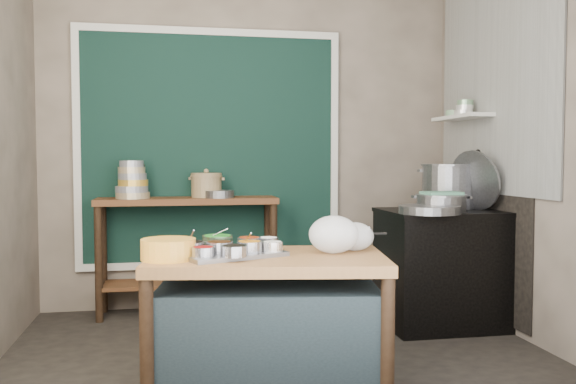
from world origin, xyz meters
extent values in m
cube|color=#292520|center=(0.00, 0.00, -0.01)|extent=(3.50, 3.00, 0.02)
cube|color=gray|center=(0.00, 1.51, 1.40)|extent=(3.50, 0.02, 2.80)
cube|color=gray|center=(1.76, 0.00, 1.40)|extent=(0.02, 3.00, 2.80)
cube|color=black|center=(-0.35, 1.47, 1.35)|extent=(2.10, 0.02, 1.90)
cube|color=#B2B2AA|center=(1.74, 0.55, 1.85)|extent=(0.02, 1.70, 1.70)
cube|color=black|center=(1.74, 0.65, 0.70)|extent=(0.01, 1.30, 1.30)
cube|color=beige|center=(1.63, 0.85, 1.60)|extent=(0.22, 0.70, 0.03)
cube|color=brown|center=(-0.16, -0.53, 0.38)|extent=(1.35, 0.90, 0.75)
cube|color=#592E19|center=(-0.55, 1.28, 0.47)|extent=(1.45, 0.40, 0.95)
cube|color=black|center=(1.35, 0.55, 0.42)|extent=(0.90, 0.68, 0.85)
cube|color=black|center=(1.35, 0.55, 0.86)|extent=(0.92, 0.69, 0.03)
cube|color=gray|center=(-0.37, -0.51, 0.76)|extent=(0.63, 0.55, 0.02)
cylinder|color=gray|center=(-0.42, -0.36, 0.81)|extent=(0.17, 0.17, 0.07)
cylinder|color=gray|center=(-0.25, -0.39, 0.80)|extent=(0.13, 0.13, 0.06)
cylinder|color=gray|center=(-0.14, -0.39, 0.80)|extent=(0.12, 0.12, 0.05)
cylinder|color=silver|center=(-0.14, -0.54, 0.80)|extent=(0.11, 0.11, 0.05)
cylinder|color=gray|center=(-0.51, -0.67, 0.80)|extent=(0.12, 0.12, 0.05)
cylinder|color=gray|center=(-0.26, -0.55, 0.80)|extent=(0.13, 0.13, 0.06)
cylinder|color=gray|center=(-0.36, -0.69, 0.80)|extent=(0.13, 0.13, 0.06)
cylinder|color=gray|center=(-0.58, -0.54, 0.80)|extent=(0.15, 0.15, 0.06)
cylinder|color=gray|center=(-0.42, -0.56, 0.80)|extent=(0.14, 0.14, 0.06)
cylinder|color=orange|center=(-0.69, -0.58, 0.80)|extent=(0.30, 0.30, 0.11)
ellipsoid|color=white|center=(0.20, -0.53, 0.85)|extent=(0.33, 0.31, 0.21)
ellipsoid|color=white|center=(0.34, -0.46, 0.83)|extent=(0.27, 0.25, 0.16)
cylinder|color=tan|center=(-0.98, 1.25, 0.98)|extent=(0.27, 0.27, 0.05)
cylinder|color=gray|center=(-0.98, 1.25, 1.03)|extent=(0.26, 0.26, 0.05)
cylinder|color=gold|center=(-0.98, 1.25, 1.08)|extent=(0.23, 0.23, 0.05)
cylinder|color=gray|center=(-0.98, 1.25, 1.13)|extent=(0.22, 0.22, 0.05)
cylinder|color=tan|center=(-0.98, 1.25, 1.18)|extent=(0.21, 0.21, 0.05)
cylinder|color=gray|center=(-0.98, 1.25, 1.23)|extent=(0.19, 0.19, 0.05)
cylinder|color=gray|center=(-0.93, 1.30, 0.99)|extent=(0.15, 0.15, 0.08)
cylinder|color=gray|center=(-0.30, 1.22, 0.98)|extent=(0.30, 0.30, 0.06)
cylinder|color=gray|center=(1.57, 0.51, 1.10)|extent=(0.27, 0.47, 0.45)
cube|color=#4E8262|center=(1.27, 0.43, 1.02)|extent=(0.26, 0.21, 0.02)
cylinder|color=gray|center=(1.11, 0.29, 0.91)|extent=(0.54, 0.54, 0.06)
cylinder|color=silver|center=(1.63, 0.81, 1.63)|extent=(0.15, 0.15, 0.04)
cylinder|color=silver|center=(1.63, 0.81, 1.67)|extent=(0.14, 0.14, 0.04)
cylinder|color=gray|center=(1.63, 0.81, 1.71)|extent=(0.13, 0.13, 0.04)
cylinder|color=gray|center=(1.63, 0.99, 1.64)|extent=(0.18, 0.18, 0.05)
camera|label=1|loc=(-0.65, -3.73, 1.26)|focal=38.00mm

